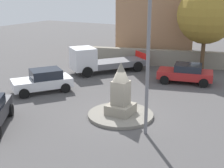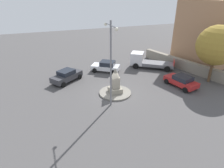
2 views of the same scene
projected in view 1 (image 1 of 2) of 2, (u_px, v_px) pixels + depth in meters
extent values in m
plane|color=#4F4C4C|center=(121.00, 116.00, 16.63)|extent=(80.00, 80.00, 0.00)
cylinder|color=gray|center=(121.00, 115.00, 16.60)|extent=(3.52, 3.52, 0.17)
cube|color=gray|center=(121.00, 109.00, 16.50)|extent=(1.31, 1.31, 0.52)
cube|color=gray|center=(121.00, 93.00, 16.24)|extent=(0.81, 0.81, 1.29)
cone|color=gray|center=(121.00, 72.00, 15.90)|extent=(0.89, 0.89, 1.01)
cylinder|color=slate|center=(148.00, 49.00, 13.46)|extent=(0.16, 0.16, 8.10)
cylinder|color=black|center=(11.00, 110.00, 16.63)|extent=(0.55, 0.65, 0.64)
cube|color=#B22323|center=(185.00, 74.00, 22.52)|extent=(4.18, 2.60, 0.58)
cube|color=#1E232D|center=(188.00, 68.00, 22.31)|extent=(2.22, 2.02, 0.48)
cylinder|color=black|center=(164.00, 80.00, 22.18)|extent=(0.67, 0.36, 0.64)
cylinder|color=black|center=(168.00, 74.00, 23.80)|extent=(0.67, 0.36, 0.64)
cylinder|color=black|center=(204.00, 83.00, 21.41)|extent=(0.67, 0.36, 0.64)
cylinder|color=black|center=(204.00, 77.00, 23.03)|extent=(0.67, 0.36, 0.64)
cube|color=silver|center=(42.00, 83.00, 20.46)|extent=(3.58, 4.13, 0.60)
cube|color=#1E232D|center=(46.00, 74.00, 20.41)|extent=(2.39, 2.48, 0.59)
cylinder|color=black|center=(24.00, 94.00, 19.26)|extent=(0.54, 0.65, 0.64)
cylinder|color=black|center=(19.00, 86.00, 20.74)|extent=(0.54, 0.65, 0.64)
cylinder|color=black|center=(65.00, 88.00, 20.36)|extent=(0.54, 0.65, 0.64)
cylinder|color=black|center=(58.00, 81.00, 21.84)|extent=(0.54, 0.65, 0.64)
cube|color=silver|center=(83.00, 59.00, 24.50)|extent=(2.60, 2.55, 1.74)
cube|color=slate|center=(118.00, 63.00, 25.88)|extent=(4.18, 4.72, 0.47)
cube|color=red|center=(141.00, 55.00, 26.58)|extent=(1.56, 1.15, 0.50)
cylinder|color=black|center=(87.00, 72.00, 23.89)|extent=(0.72, 0.84, 0.84)
cylinder|color=black|center=(79.00, 67.00, 25.60)|extent=(0.72, 0.84, 0.84)
cylinder|color=black|center=(138.00, 67.00, 25.61)|extent=(0.72, 0.84, 0.84)
cylinder|color=black|center=(127.00, 62.00, 27.32)|extent=(0.72, 0.84, 0.84)
cube|color=gray|center=(150.00, 57.00, 27.80)|extent=(13.79, 4.55, 1.42)
cube|color=#A87A56|center=(158.00, 9.00, 31.39)|extent=(8.90, 8.90, 9.24)
cylinder|color=brown|center=(203.00, 53.00, 25.60)|extent=(0.33, 0.33, 2.98)
sphere|color=olive|center=(206.00, 15.00, 24.69)|extent=(4.63, 4.63, 4.63)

